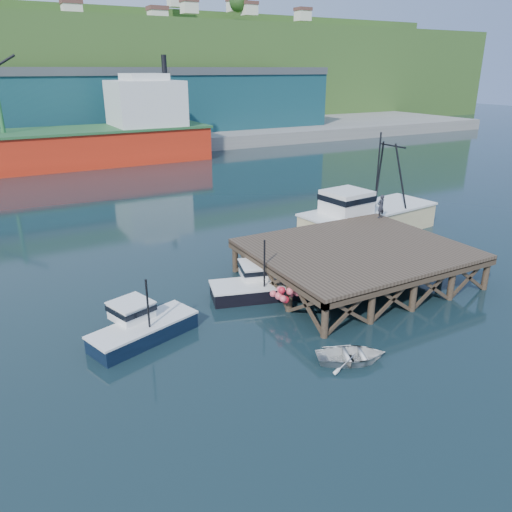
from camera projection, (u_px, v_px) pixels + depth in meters
ground at (277, 299)px, 27.74m from camera, size 300.00×300.00×0.00m
wharf at (359, 251)px, 29.39m from camera, size 12.00×10.00×2.62m
far_quay at (63, 138)px, 84.69m from camera, size 160.00×40.00×2.00m
warehouse_mid at (64, 106)px, 78.65m from camera, size 28.00×16.00×9.00m
warehouse_right at (234, 100)px, 92.25m from camera, size 30.00×16.00×9.00m
cargo_ship at (19, 143)px, 62.02m from camera, size 55.50×10.00×13.75m
hillside at (33, 73)px, 105.72m from camera, size 220.00×50.00×22.00m
boat_navy at (141, 326)px, 23.51m from camera, size 5.50×3.66×3.24m
boat_black at (261, 284)px, 28.05m from camera, size 6.05×5.01×3.52m
trawler at (367, 213)px, 38.30m from camera, size 11.79×5.30×7.64m
dinghy at (351, 355)px, 21.69m from camera, size 3.67×3.22×0.63m
dockworker at (381, 206)px, 34.90m from camera, size 0.65×0.47×1.66m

